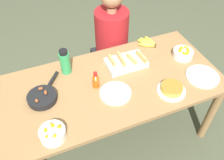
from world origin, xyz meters
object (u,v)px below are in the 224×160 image
at_px(melon_tray, 126,62).
at_px(hot_sauce_bottle, 96,80).
at_px(fruit_bowl_mango, 183,53).
at_px(empty_plate_far_left, 202,76).
at_px(person_figure, 112,51).
at_px(frittata_plate_center, 171,89).
at_px(water_bottle, 65,62).
at_px(empty_plate_near_front, 115,93).
at_px(banana_bunch, 148,43).
at_px(fruit_bowl_citrus, 53,133).
at_px(skillet, 43,97).

height_order(melon_tray, hot_sauce_bottle, hot_sauce_bottle).
height_order(melon_tray, fruit_bowl_mango, fruit_bowl_mango).
bearing_deg(empty_plate_far_left, melon_tray, 144.33).
height_order(hot_sauce_bottle, person_figure, person_figure).
distance_m(hot_sauce_bottle, person_figure, 0.78).
xyz_separation_m(melon_tray, frittata_plate_center, (0.19, -0.41, -0.00)).
bearing_deg(fruit_bowl_mango, person_figure, 128.41).
distance_m(fruit_bowl_mango, water_bottle, 1.03).
relative_size(frittata_plate_center, empty_plate_near_front, 0.91).
distance_m(frittata_plate_center, fruit_bowl_mango, 0.45).
height_order(melon_tray, person_figure, person_figure).
bearing_deg(banana_bunch, person_figure, 130.34).
xyz_separation_m(empty_plate_near_front, person_figure, (0.27, 0.75, -0.23)).
height_order(melon_tray, fruit_bowl_citrus, fruit_bowl_citrus).
distance_m(skillet, frittata_plate_center, 0.97).
xyz_separation_m(melon_tray, empty_plate_near_front, (-0.21, -0.27, -0.02)).
relative_size(skillet, person_figure, 0.27).
relative_size(melon_tray, fruit_bowl_mango, 1.91).
distance_m(water_bottle, person_figure, 0.74).
relative_size(melon_tray, fruit_bowl_citrus, 1.96).
xyz_separation_m(banana_bunch, skillet, (-1.04, -0.30, 0.01)).
distance_m(empty_plate_far_left, fruit_bowl_mango, 0.28).
relative_size(melon_tray, hot_sauce_bottle, 2.28).
distance_m(melon_tray, person_figure, 0.55).
bearing_deg(empty_plate_far_left, hot_sauce_bottle, 164.44).
xyz_separation_m(banana_bunch, water_bottle, (-0.80, -0.07, 0.09)).
height_order(empty_plate_near_front, empty_plate_far_left, same).
xyz_separation_m(fruit_bowl_citrus, water_bottle, (0.24, 0.57, 0.07)).
height_order(empty_plate_far_left, fruit_bowl_citrus, fruit_bowl_citrus).
xyz_separation_m(fruit_bowl_citrus, hot_sauce_bottle, (0.41, 0.32, 0.02)).
bearing_deg(hot_sauce_bottle, person_figure, 58.14).
bearing_deg(person_figure, empty_plate_far_left, -61.95).
bearing_deg(fruit_bowl_mango, empty_plate_far_left, -89.35).
bearing_deg(fruit_bowl_mango, frittata_plate_center, -134.76).
bearing_deg(empty_plate_far_left, fruit_bowl_citrus, -175.99).
bearing_deg(fruit_bowl_citrus, empty_plate_far_left, 4.01).
xyz_separation_m(frittata_plate_center, fruit_bowl_mango, (0.32, 0.32, 0.01)).
distance_m(banana_bunch, water_bottle, 0.81).
height_order(skillet, person_figure, person_figure).
distance_m(empty_plate_near_front, person_figure, 0.83).
height_order(fruit_bowl_mango, fruit_bowl_citrus, fruit_bowl_citrus).
xyz_separation_m(frittata_plate_center, water_bottle, (-0.69, 0.52, 0.08)).
distance_m(skillet, fruit_bowl_citrus, 0.34).
relative_size(empty_plate_near_front, empty_plate_far_left, 0.90).
relative_size(frittata_plate_center, fruit_bowl_mango, 1.25).
bearing_deg(hot_sauce_bottle, skillet, 176.89).
xyz_separation_m(empty_plate_far_left, fruit_bowl_citrus, (-1.24, -0.09, 0.03)).
relative_size(skillet, water_bottle, 1.48).
height_order(banana_bunch, fruit_bowl_citrus, fruit_bowl_citrus).
xyz_separation_m(empty_plate_near_front, water_bottle, (-0.28, 0.38, 0.10)).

